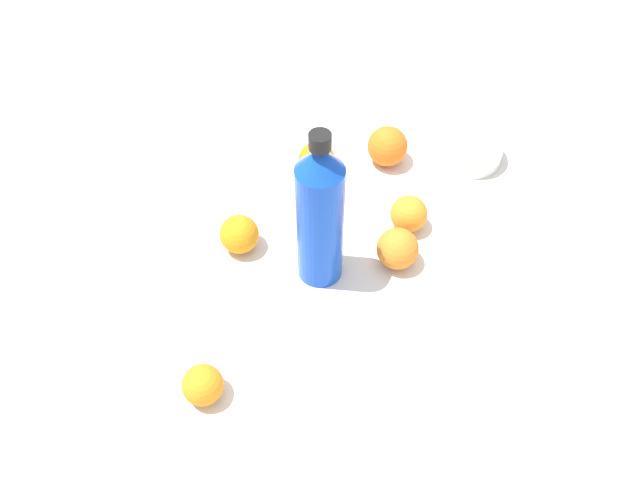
% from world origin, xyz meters
% --- Properties ---
extents(ground_plane, '(2.40, 2.40, 0.00)m').
position_xyz_m(ground_plane, '(0.00, 0.00, 0.00)').
color(ground_plane, silver).
extents(water_bottle, '(0.08, 0.08, 0.30)m').
position_xyz_m(water_bottle, '(-0.02, -0.01, 0.14)').
color(water_bottle, blue).
rests_on(water_bottle, ground_plane).
extents(orange_0, '(0.08, 0.08, 0.08)m').
position_xyz_m(orange_0, '(0.20, -0.22, 0.04)').
color(orange_0, orange).
rests_on(orange_0, ground_plane).
extents(orange_1, '(0.06, 0.06, 0.06)m').
position_xyz_m(orange_1, '(-0.18, 0.23, 0.03)').
color(orange_1, orange).
rests_on(orange_1, ground_plane).
extents(orange_2, '(0.07, 0.07, 0.07)m').
position_xyz_m(orange_2, '(0.08, 0.11, 0.03)').
color(orange_2, orange).
rests_on(orange_2, ground_plane).
extents(orange_3, '(0.07, 0.07, 0.07)m').
position_xyz_m(orange_3, '(0.21, -0.08, 0.04)').
color(orange_3, orange).
rests_on(orange_3, ground_plane).
extents(orange_4, '(0.07, 0.07, 0.07)m').
position_xyz_m(orange_4, '(0.03, -0.19, 0.03)').
color(orange_4, orange).
rests_on(orange_4, ground_plane).
extents(orange_5, '(0.07, 0.07, 0.07)m').
position_xyz_m(orange_5, '(-0.04, -0.14, 0.04)').
color(orange_5, orange).
rests_on(orange_5, ground_plane).
extents(ceramic_bowl, '(0.12, 0.12, 0.05)m').
position_xyz_m(ceramic_bowl, '(0.15, -0.38, 0.02)').
color(ceramic_bowl, white).
rests_on(ceramic_bowl, ground_plane).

